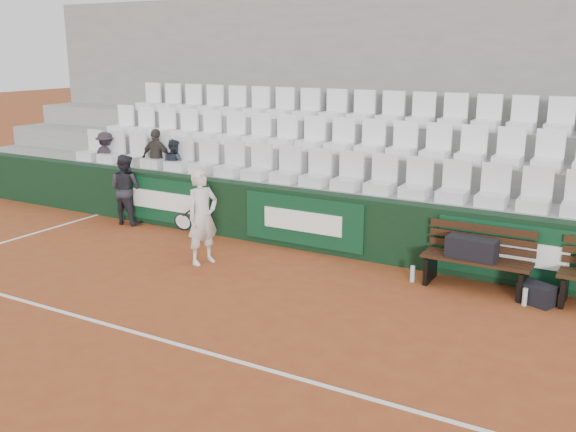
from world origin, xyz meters
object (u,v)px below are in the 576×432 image
(spectator_c, at_px, (173,143))
(spectator_a, at_px, (105,136))
(sports_bag_ground, at_px, (537,294))
(spectator_b, at_px, (156,137))
(water_bottle_far, at_px, (525,297))
(tennis_player, at_px, (202,217))
(sports_bag_left, at_px, (472,248))
(ball_kid, at_px, (126,189))
(bench_left, at_px, (475,274))
(water_bottle_near, at_px, (412,274))

(spectator_c, bearing_deg, spectator_a, 19.43)
(sports_bag_ground, xyz_separation_m, spectator_b, (-7.51, 1.16, 1.47))
(water_bottle_far, distance_m, tennis_player, 4.85)
(tennis_player, height_order, spectator_a, spectator_a)
(sports_bag_ground, height_order, water_bottle_far, sports_bag_ground)
(sports_bag_left, bearing_deg, ball_kid, 178.24)
(tennis_player, bearing_deg, spectator_a, 153.63)
(bench_left, xyz_separation_m, water_bottle_near, (-0.86, -0.17, -0.10))
(ball_kid, bearing_deg, water_bottle_far, 172.64)
(tennis_player, distance_m, spectator_c, 3.05)
(sports_bag_ground, distance_m, spectator_b, 7.74)
(sports_bag_ground, bearing_deg, ball_kid, 177.48)
(water_bottle_near, xyz_separation_m, ball_kid, (-5.90, 0.35, 0.56))
(sports_bag_left, relative_size, ball_kid, 0.51)
(sports_bag_left, bearing_deg, water_bottle_near, -169.40)
(sports_bag_left, distance_m, sports_bag_ground, 1.04)
(ball_kid, bearing_deg, spectator_a, -36.14)
(ball_kid, relative_size, spectator_a, 1.28)
(sports_bag_ground, xyz_separation_m, spectator_a, (-8.91, 1.16, 1.39))
(sports_bag_ground, xyz_separation_m, tennis_player, (-4.88, -0.84, 0.62))
(spectator_b, bearing_deg, spectator_c, 176.92)
(ball_kid, relative_size, spectator_b, 1.12)
(sports_bag_left, distance_m, spectator_b, 6.74)
(water_bottle_near, height_order, ball_kid, ball_kid)
(water_bottle_far, distance_m, ball_kid, 7.52)
(bench_left, bearing_deg, tennis_player, -166.25)
(bench_left, xyz_separation_m, spectator_b, (-6.65, 1.01, 1.38))
(water_bottle_near, distance_m, spectator_a, 7.42)
(sports_bag_ground, bearing_deg, water_bottle_far, -131.27)
(sports_bag_left, xyz_separation_m, spectator_c, (-6.14, 1.03, 0.92))
(tennis_player, bearing_deg, water_bottle_near, 14.49)
(sports_bag_left, distance_m, spectator_a, 8.10)
(sports_bag_ground, relative_size, spectator_a, 0.43)
(sports_bag_left, bearing_deg, spectator_b, 171.11)
(water_bottle_near, xyz_separation_m, spectator_c, (-5.35, 1.18, 1.40))
(ball_kid, distance_m, spectator_a, 1.76)
(water_bottle_far, bearing_deg, sports_bag_left, 161.09)
(water_bottle_far, relative_size, spectator_c, 0.23)
(water_bottle_far, xyz_separation_m, ball_kid, (-7.49, 0.48, 0.56))
(bench_left, height_order, sports_bag_left, sports_bag_left)
(sports_bag_left, relative_size, spectator_c, 0.67)
(sports_bag_left, xyz_separation_m, sports_bag_ground, (0.93, -0.13, -0.46))
(bench_left, distance_m, spectator_c, 6.42)
(water_bottle_near, bearing_deg, ball_kid, 176.58)
(spectator_a, bearing_deg, spectator_b, -172.97)
(sports_bag_ground, distance_m, spectator_a, 9.09)
(sports_bag_ground, height_order, water_bottle_near, sports_bag_ground)
(sports_bag_left, xyz_separation_m, spectator_b, (-6.58, 1.03, 1.01))
(water_bottle_far, bearing_deg, spectator_a, 171.56)
(water_bottle_far, relative_size, spectator_a, 0.22)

